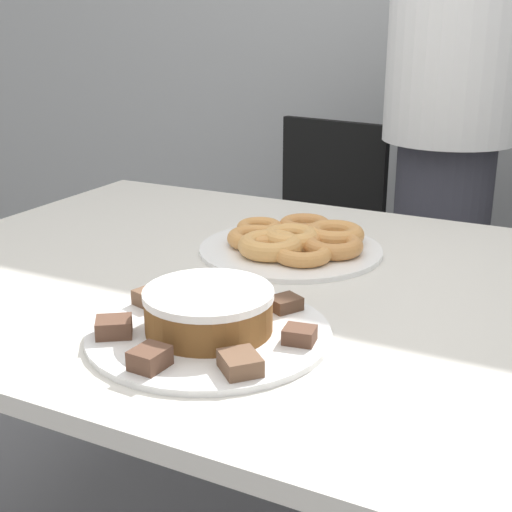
# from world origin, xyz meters

# --- Properties ---
(table) EXTENTS (1.63, 1.09, 0.75)m
(table) POSITION_xyz_m (0.00, 0.00, 0.67)
(table) COLOR silver
(table) RESTS_ON ground_plane
(person_standing) EXTENTS (0.39, 0.39, 1.72)m
(person_standing) POSITION_xyz_m (0.03, 1.02, 0.90)
(person_standing) COLOR #383842
(person_standing) RESTS_ON ground_plane
(office_chair_left) EXTENTS (0.50, 0.50, 0.87)m
(office_chair_left) POSITION_xyz_m (-0.40, 1.00, 0.41)
(office_chair_left) COLOR black
(office_chair_left) RESTS_ON ground_plane
(plate_cake) EXTENTS (0.37, 0.37, 0.01)m
(plate_cake) POSITION_xyz_m (-0.04, -0.27, 0.75)
(plate_cake) COLOR white
(plate_cake) RESTS_ON table
(plate_donuts) EXTENTS (0.38, 0.38, 0.01)m
(plate_donuts) POSITION_xyz_m (-0.09, 0.16, 0.75)
(plate_donuts) COLOR white
(plate_donuts) RESTS_ON table
(frosted_cake) EXTENTS (0.20, 0.20, 0.06)m
(frosted_cake) POSITION_xyz_m (-0.04, -0.27, 0.79)
(frosted_cake) COLOR brown
(frosted_cake) RESTS_ON plate_cake
(lamington_0) EXTENTS (0.06, 0.06, 0.02)m
(lamington_0) POSITION_xyz_m (-0.09, -0.14, 0.77)
(lamington_0) COLOR #513828
(lamington_0) RESTS_ON plate_cake
(lamington_1) EXTENTS (0.06, 0.05, 0.03)m
(lamington_1) POSITION_xyz_m (-0.17, -0.23, 0.77)
(lamington_1) COLOR brown
(lamington_1) RESTS_ON plate_cake
(lamington_2) EXTENTS (0.07, 0.07, 0.03)m
(lamington_2) POSITION_xyz_m (-0.15, -0.35, 0.77)
(lamington_2) COLOR brown
(lamington_2) RESTS_ON plate_cake
(lamington_3) EXTENTS (0.05, 0.05, 0.03)m
(lamington_3) POSITION_xyz_m (-0.04, -0.41, 0.77)
(lamington_3) COLOR brown
(lamington_3) RESTS_ON plate_cake
(lamington_4) EXTENTS (0.08, 0.08, 0.02)m
(lamington_4) POSITION_xyz_m (0.07, -0.37, 0.77)
(lamington_4) COLOR brown
(lamington_4) RESTS_ON plate_cake
(lamington_5) EXTENTS (0.05, 0.05, 0.02)m
(lamington_5) POSITION_xyz_m (0.11, -0.25, 0.77)
(lamington_5) COLOR brown
(lamington_5) RESTS_ON plate_cake
(lamington_6) EXTENTS (0.06, 0.06, 0.02)m
(lamington_6) POSITION_xyz_m (0.03, -0.15, 0.77)
(lamington_6) COLOR #513828
(lamington_6) RESTS_ON plate_cake
(donut_0) EXTENTS (0.12, 0.12, 0.04)m
(donut_0) POSITION_xyz_m (-0.09, 0.16, 0.78)
(donut_0) COLOR tan
(donut_0) RESTS_ON plate_donuts
(donut_1) EXTENTS (0.12, 0.12, 0.03)m
(donut_1) POSITION_xyz_m (-0.04, 0.09, 0.77)
(donut_1) COLOR #D18E4C
(donut_1) RESTS_ON plate_donuts
(donut_2) EXTENTS (0.12, 0.12, 0.03)m
(donut_2) POSITION_xyz_m (0.00, 0.16, 0.77)
(donut_2) COLOR #C68447
(donut_2) RESTS_ON plate_donuts
(donut_3) EXTENTS (0.13, 0.13, 0.04)m
(donut_3) POSITION_xyz_m (-0.02, 0.22, 0.77)
(donut_3) COLOR #D18E4C
(donut_3) RESTS_ON plate_donuts
(donut_4) EXTENTS (0.11, 0.11, 0.03)m
(donut_4) POSITION_xyz_m (-0.11, 0.27, 0.77)
(donut_4) COLOR #C68447
(donut_4) RESTS_ON plate_donuts
(donut_5) EXTENTS (0.10, 0.10, 0.03)m
(donut_5) POSITION_xyz_m (-0.19, 0.21, 0.77)
(donut_5) COLOR #D18E4C
(donut_5) RESTS_ON plate_donuts
(donut_6) EXTENTS (0.12, 0.12, 0.03)m
(donut_6) POSITION_xyz_m (-0.16, 0.13, 0.77)
(donut_6) COLOR #D18E4C
(donut_6) RESTS_ON plate_donuts
(donut_7) EXTENTS (0.13, 0.13, 0.04)m
(donut_7) POSITION_xyz_m (-0.11, 0.09, 0.77)
(donut_7) COLOR tan
(donut_7) RESTS_ON plate_donuts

